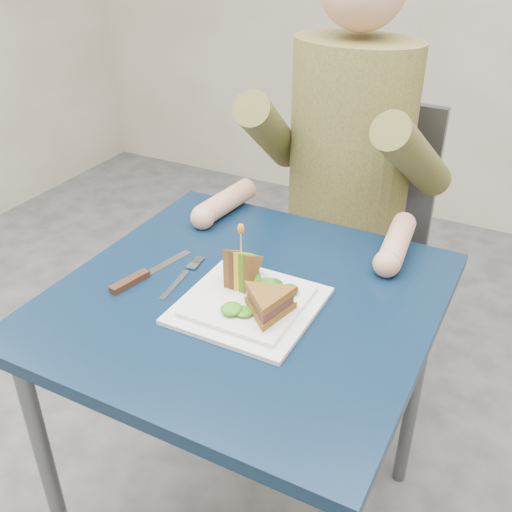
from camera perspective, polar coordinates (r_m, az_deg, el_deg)
The scene contains 12 objects.
table at distance 1.28m, azimuth -1.01°, elevation -6.61°, with size 0.75×0.75×0.73m.
chair at distance 1.88m, azimuth 9.21°, elevation 2.31°, with size 0.42×0.40×0.93m.
diner at distance 1.63m, azimuth 8.96°, elevation 12.21°, with size 0.54×0.59×0.74m.
plate at distance 1.19m, azimuth -0.69°, elevation -4.58°, with size 0.26×0.26×0.02m.
sandwich_flat at distance 1.13m, azimuth 1.16°, elevation -4.49°, with size 0.17×0.17×0.05m.
sandwich_upright at distance 1.21m, azimuth -1.40°, elevation -1.22°, with size 0.08×0.13×0.13m.
fork at distance 1.29m, azimuth -7.14°, elevation -2.10°, with size 0.03×0.18×0.01m.
knife at distance 1.29m, azimuth -11.25°, elevation -2.06°, with size 0.06×0.22×0.02m.
toothpick at distance 1.18m, azimuth -1.44°, elevation 1.42°, with size 0.00×0.00×0.06m, color tan.
toothpick_frill at distance 1.16m, azimuth -1.46°, elevation 2.61°, with size 0.01×0.01×0.02m, color orange.
lettuce_spill at distance 1.18m, azimuth -0.26°, elevation -3.56°, with size 0.15×0.13×0.02m, color #337A14, non-canonical shape.
onion_ring at distance 1.17m, azimuth 0.06°, elevation -3.61°, with size 0.04×0.04×0.01m, color #9E4C7A.
Camera 1 is at (0.49, -0.89, 1.43)m, focal length 42.00 mm.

